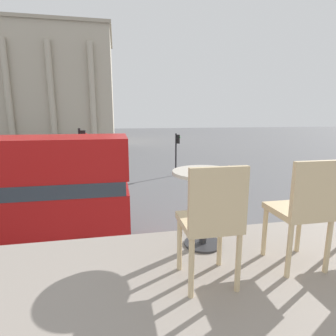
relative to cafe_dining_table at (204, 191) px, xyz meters
name	(u,v)px	position (x,y,z in m)	size (l,w,h in m)	color
cafe_dining_table	(204,191)	(0.00, 0.00, 0.00)	(0.60, 0.60, 0.73)	#2D2D30
cafe_chair_0	(211,219)	(-0.15, -0.60, -0.02)	(0.40, 0.40, 0.91)	#D1B789
cafe_chair_1	(304,208)	(0.64, -0.52, -0.02)	(0.40, 0.40, 0.91)	#D1B789
plaza_building_left	(25,88)	(-16.02, 48.54, 5.37)	(30.07, 16.25, 18.75)	#B2A893
traffic_light_near	(83,158)	(-2.45, 10.81, -1.33)	(0.42, 0.24, 4.13)	black
traffic_light_mid	(177,148)	(3.85, 17.85, -1.79)	(0.42, 0.24, 3.36)	black
pedestrian_white	(74,150)	(-5.47, 27.98, -3.00)	(0.32, 0.32, 1.75)	#282B33
pedestrian_red	(229,177)	(5.93, 12.52, -3.02)	(0.32, 0.32, 1.72)	#282B33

